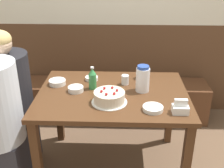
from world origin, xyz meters
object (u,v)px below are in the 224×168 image
object	(u,v)px
bench_seat	(115,100)
bowl_sauce_shallow	(57,82)
water_pitcher	(143,79)
napkin_holder	(180,108)
soju_bottle	(92,78)
glass_tumbler_short	(142,73)
person_pale_blue_shirt	(10,103)
bowl_soup_white	(92,78)
bowl_rice_small	(153,108)
bowl_side_dish	(76,89)
birthday_cake	(109,97)
glass_water_tall	(125,80)

from	to	relation	value
bench_seat	bowl_sauce_shallow	distance (m)	1.00
water_pitcher	napkin_holder	size ratio (longest dim) A/B	1.93
soju_bottle	glass_tumbler_short	world-z (taller)	soju_bottle
person_pale_blue_shirt	glass_tumbler_short	bearing A→B (deg)	14.10
bowl_soup_white	glass_tumbler_short	world-z (taller)	glass_tumbler_short
napkin_holder	bowl_rice_small	bearing A→B (deg)	170.85
water_pitcher	napkin_holder	distance (m)	0.41
bowl_rice_small	bowl_sauce_shallow	size ratio (longest dim) A/B	1.04
bowl_soup_white	bowl_rice_small	world-z (taller)	same
water_pitcher	bowl_soup_white	size ratio (longest dim) A/B	1.94
soju_bottle	person_pale_blue_shirt	bearing A→B (deg)	-175.53
soju_bottle	bowl_side_dish	bearing A→B (deg)	-156.39
glass_tumbler_short	bowl_side_dish	bearing A→B (deg)	-152.77
water_pitcher	soju_bottle	size ratio (longest dim) A/B	1.13
soju_bottle	person_pale_blue_shirt	world-z (taller)	person_pale_blue_shirt
water_pitcher	napkin_holder	xyz separation A→B (m)	(0.24, -0.33, -0.07)
birthday_cake	soju_bottle	world-z (taller)	soju_bottle
bowl_soup_white	soju_bottle	bearing A→B (deg)	-81.19
water_pitcher	bowl_sauce_shallow	world-z (taller)	water_pitcher
bowl_soup_white	napkin_holder	bearing A→B (deg)	-38.52
water_pitcher	bowl_rice_small	bearing A→B (deg)	-79.65
glass_water_tall	birthday_cake	bearing A→B (deg)	-110.11
soju_bottle	glass_tumbler_short	bearing A→B (deg)	28.33
bench_seat	glass_tumbler_short	bearing A→B (deg)	-65.63
soju_bottle	glass_water_tall	xyz separation A→B (m)	(0.26, 0.09, -0.05)
bench_seat	bowl_sauce_shallow	size ratio (longest dim) A/B	14.65
napkin_holder	bowl_side_dish	bearing A→B (deg)	158.27
soju_bottle	glass_water_tall	bearing A→B (deg)	19.32
bowl_soup_white	glass_water_tall	world-z (taller)	glass_water_tall
bowl_rice_small	glass_water_tall	size ratio (longest dim) A/B	1.80
birthday_cake	bowl_soup_white	xyz separation A→B (m)	(-0.17, 0.39, -0.03)
bowl_soup_white	bowl_sauce_shallow	world-z (taller)	bowl_sauce_shallow
bowl_sauce_shallow	glass_tumbler_short	bearing A→B (deg)	12.37
water_pitcher	bowl_side_dish	world-z (taller)	water_pitcher
glass_tumbler_short	napkin_holder	bearing A→B (deg)	-68.91
bowl_soup_white	birthday_cake	bearing A→B (deg)	-66.63
bowl_side_dish	glass_water_tall	bearing A→B (deg)	20.76
bench_seat	bowl_rice_small	xyz separation A→B (m)	(0.29, -1.09, 0.53)
bowl_soup_white	person_pale_blue_shirt	size ratio (longest dim) A/B	0.09
soju_bottle	bowl_rice_small	bearing A→B (deg)	-36.21
birthday_cake	soju_bottle	size ratio (longest dim) A/B	1.40
bowl_rice_small	bowl_side_dish	xyz separation A→B (m)	(-0.58, 0.27, 0.00)
bench_seat	glass_tumbler_short	distance (m)	0.82
water_pitcher	person_pale_blue_shirt	world-z (taller)	person_pale_blue_shirt
water_pitcher	bowl_sauce_shallow	bearing A→B (deg)	172.48
birthday_cake	bowl_sauce_shallow	size ratio (longest dim) A/B	1.90
birthday_cake	bowl_sauce_shallow	bearing A→B (deg)	146.66
glass_water_tall	bowl_rice_small	bearing A→B (deg)	-65.73
water_pitcher	bowl_soup_white	bearing A→B (deg)	155.55
bowl_sauce_shallow	glass_tumbler_short	xyz separation A→B (m)	(0.71, 0.16, 0.03)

